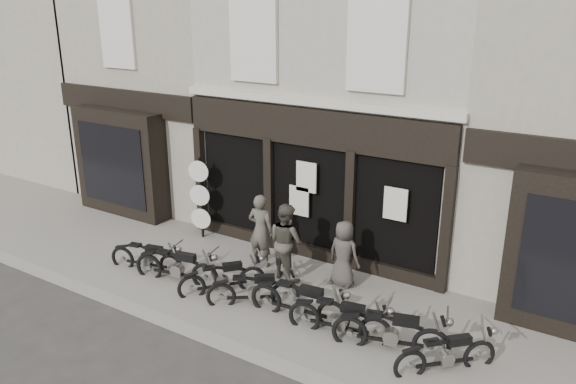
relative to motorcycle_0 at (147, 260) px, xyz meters
The scene contains 18 objects.
ground_plane 2.89m from the motorcycle_0, ahead, with size 90.00×90.00×0.00m, color #2D2B28.
pavement 2.97m from the motorcycle_0, 14.55° to the left, with size 30.00×4.20×0.12m, color slate.
kerb 3.20m from the motorcycle_0, 26.21° to the right, with size 30.00×0.25×0.13m, color gray.
central_building 7.45m from the motorcycle_0, 63.72° to the left, with size 7.30×6.22×8.34m.
neighbour_left 7.65m from the motorcycle_0, 121.31° to the left, with size 5.60×6.73×8.34m.
filler_left 13.55m from the motorcycle_0, 153.35° to the left, with size 11.00×6.00×8.20m, color gray.
motorcycle_0 is the anchor object (origin of this frame).
motorcycle_1 1.01m from the motorcycle_0, ahead, with size 2.13×0.78×1.03m.
motorcycle_2 2.21m from the motorcycle_0, ahead, with size 1.46×1.65×0.95m.
motorcycle_3 3.11m from the motorcycle_0, ahead, with size 1.74×1.37×0.96m.
motorcycle_4 4.24m from the motorcycle_0, ahead, with size 2.22×0.61×1.06m.
motorcycle_5 5.21m from the motorcycle_0, ahead, with size 2.10×0.66×1.01m.
motorcycle_6 6.24m from the motorcycle_0, ahead, with size 2.14×0.90×1.05m.
motorcycle_7 7.28m from the motorcycle_0, ahead, with size 1.52×1.52×0.93m.
man_left 2.82m from the motorcycle_0, 38.36° to the left, with size 0.66×0.44×1.82m, color #49453C.
man_centre 3.42m from the motorcycle_0, 25.99° to the left, with size 0.89×0.69×1.82m, color #413E35.
man_right 4.73m from the motorcycle_0, 22.95° to the left, with size 0.76×0.49×1.56m, color #3F3934.
advert_sign_post 2.39m from the motorcycle_0, 95.20° to the left, with size 0.57×0.37×2.38m.
Camera 1 is at (6.53, -8.38, 6.24)m, focal length 35.00 mm.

